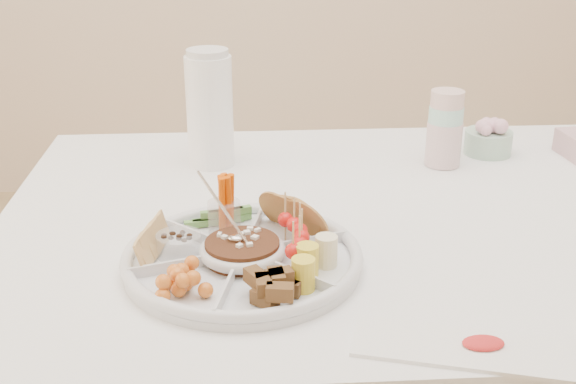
{
  "coord_description": "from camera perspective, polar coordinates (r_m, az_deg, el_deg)",
  "views": [
    {
      "loc": [
        -0.3,
        -1.24,
        1.32
      ],
      "look_at": [
        -0.23,
        -0.1,
        0.85
      ],
      "focal_mm": 45.0,
      "sensor_mm": 36.0,
      "label": 1
    }
  ],
  "objects": [
    {
      "name": "dining_table",
      "position": [
        1.58,
        8.17,
        -14.09
      ],
      "size": [
        1.52,
        1.02,
        0.76
      ],
      "primitive_type": "cube",
      "color": "white",
      "rests_on": "floor"
    },
    {
      "name": "party_tray",
      "position": [
        1.16,
        -3.62,
        -4.95
      ],
      "size": [
        0.48,
        0.48,
        0.04
      ],
      "primitive_type": "cylinder",
      "rotation": [
        0.0,
        0.0,
        0.3
      ],
      "color": "silver",
      "rests_on": "dining_table"
    },
    {
      "name": "bean_dip",
      "position": [
        1.16,
        -3.63,
        -4.62
      ],
      "size": [
        0.15,
        0.15,
        0.04
      ],
      "primitive_type": "cylinder",
      "rotation": [
        0.0,
        0.0,
        0.3
      ],
      "color": "black",
      "rests_on": "party_tray"
    },
    {
      "name": "tortillas",
      "position": [
        1.24,
        0.38,
        -1.92
      ],
      "size": [
        0.14,
        0.14,
        0.07
      ],
      "primitive_type": null,
      "rotation": [
        0.0,
        0.0,
        0.3
      ],
      "color": "#9F6335",
      "rests_on": "party_tray"
    },
    {
      "name": "carrot_cucumber",
      "position": [
        1.26,
        -5.47,
        -0.7
      ],
      "size": [
        0.14,
        0.14,
        0.1
      ],
      "primitive_type": null,
      "rotation": [
        0.0,
        0.0,
        0.3
      ],
      "color": "#DF4D00",
      "rests_on": "party_tray"
    },
    {
      "name": "pita_raisins",
      "position": [
        1.19,
        -9.8,
        -3.52
      ],
      "size": [
        0.13,
        0.13,
        0.06
      ],
      "primitive_type": null,
      "rotation": [
        0.0,
        0.0,
        0.3
      ],
      "color": "#E8BE7E",
      "rests_on": "party_tray"
    },
    {
      "name": "cherries",
      "position": [
        1.08,
        -8.31,
        -6.77
      ],
      "size": [
        0.13,
        0.13,
        0.04
      ],
      "primitive_type": null,
      "rotation": [
        0.0,
        0.0,
        0.3
      ],
      "color": "#C76928",
      "rests_on": "party_tray"
    },
    {
      "name": "granola_chunks",
      "position": [
        1.05,
        -1.45,
        -7.38
      ],
      "size": [
        0.13,
        0.13,
        0.04
      ],
      "primitive_type": null,
      "rotation": [
        0.0,
        0.0,
        0.3
      ],
      "color": "#493411",
      "rests_on": "party_tray"
    },
    {
      "name": "banana_tomato",
      "position": [
        1.13,
        2.81,
        -3.79
      ],
      "size": [
        0.14,
        0.14,
        0.09
      ],
      "primitive_type": null,
      "rotation": [
        0.0,
        0.0,
        0.3
      ],
      "color": "#DCBE67",
      "rests_on": "party_tray"
    },
    {
      "name": "cup_stack",
      "position": [
        1.6,
        12.36,
        5.68
      ],
      "size": [
        0.09,
        0.09,
        0.21
      ],
      "primitive_type": "cylinder",
      "rotation": [
        0.0,
        0.0,
        0.12
      ],
      "color": "silver",
      "rests_on": "dining_table"
    },
    {
      "name": "thermos",
      "position": [
        1.58,
        -6.22,
        6.67
      ],
      "size": [
        0.11,
        0.11,
        0.26
      ],
      "primitive_type": "cylinder",
      "rotation": [
        0.0,
        0.0,
        0.08
      ],
      "color": "white",
      "rests_on": "dining_table"
    },
    {
      "name": "flower_bowl",
      "position": [
        1.72,
        15.57,
        4.22
      ],
      "size": [
        0.13,
        0.13,
        0.08
      ],
      "primitive_type": "cylinder",
      "rotation": [
        0.0,
        0.0,
        0.27
      ],
      "color": "#A5DEC3",
      "rests_on": "dining_table"
    },
    {
      "name": "placemat",
      "position": [
        1.0,
        13.48,
        -11.88
      ],
      "size": [
        0.3,
        0.17,
        0.01
      ],
      "primitive_type": "cube",
      "rotation": [
        0.0,
        0.0,
        -0.28
      ],
      "color": "white",
      "rests_on": "dining_table"
    }
  ]
}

